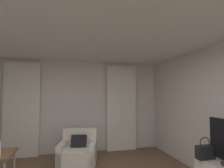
{
  "coord_description": "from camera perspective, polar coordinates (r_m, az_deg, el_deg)",
  "views": [
    {
      "loc": [
        -0.24,
        -2.45,
        1.63
      ],
      "look_at": [
        0.72,
        1.43,
        1.86
      ],
      "focal_mm": 29.8,
      "sensor_mm": 36.0,
      "label": 1
    }
  ],
  "objects": [
    {
      "name": "ceiling",
      "position": [
        2.66,
        -8.1,
        18.76
      ],
      "size": [
        5.12,
        6.12,
        0.06
      ],
      "primitive_type": "cube",
      "color": "white",
      "rests_on": "wall_left"
    },
    {
      "name": "handbag_primary",
      "position": [
        3.69,
        26.64,
        -18.08
      ],
      "size": [
        0.3,
        0.14,
        0.37
      ],
      "color": "black",
      "rests_on": "tv_console"
    },
    {
      "name": "wall_window",
      "position": [
        5.5,
        -11.43,
        -6.72
      ],
      "size": [
        5.12,
        0.06,
        2.6
      ],
      "color": "silver",
      "rests_on": "ground"
    },
    {
      "name": "curtain_right_panel",
      "position": [
        5.6,
        2.93,
        -7.23
      ],
      "size": [
        0.9,
        0.06,
        2.5
      ],
      "color": "silver",
      "rests_on": "ground"
    },
    {
      "name": "curtain_left_panel",
      "position": [
        5.48,
        -25.99,
        -6.98
      ],
      "size": [
        0.9,
        0.06,
        2.5
      ],
      "color": "silver",
      "rests_on": "ground"
    },
    {
      "name": "armchair",
      "position": [
        4.72,
        -10.37,
        -20.09
      ],
      "size": [
        0.98,
        0.94,
        0.8
      ],
      "color": "silver",
      "rests_on": "ground"
    }
  ]
}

